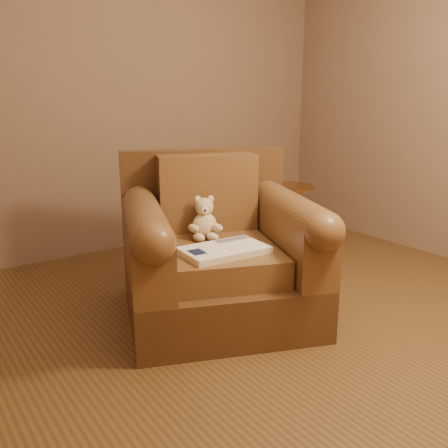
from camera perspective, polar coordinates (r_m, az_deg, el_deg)
floor at (r=3.07m, az=6.39°, el=-11.47°), size 4.00×4.00×0.00m
room at (r=2.78m, az=7.48°, el=22.14°), size 4.02×4.02×2.71m
armchair at (r=3.09m, az=-0.80°, el=-3.54°), size 1.40×1.37×0.99m
teddy_bear at (r=3.11m, az=-2.22°, el=0.25°), size 0.20×0.23×0.27m
guidebook at (r=2.82m, az=-0.00°, el=-3.00°), size 0.50×0.31×0.04m
side_table at (r=4.14m, az=7.04°, el=0.46°), size 0.44×0.44×0.62m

